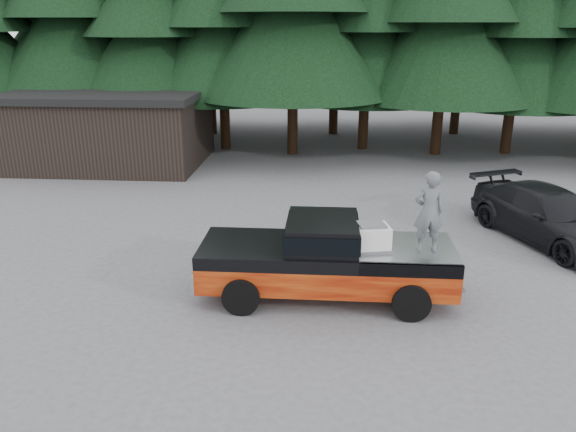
# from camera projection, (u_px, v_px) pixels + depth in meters

# --- Properties ---
(ground) EXTENTS (120.00, 120.00, 0.00)m
(ground) POSITION_uv_depth(u_px,v_px,m) (294.00, 283.00, 13.92)
(ground) COLOR #505053
(ground) RESTS_ON ground
(pickup_truck) EXTENTS (6.00, 2.04, 1.33)m
(pickup_truck) POSITION_uv_depth(u_px,v_px,m) (326.00, 270.00, 13.07)
(pickup_truck) COLOR #BF5215
(pickup_truck) RESTS_ON ground
(truck_cab) EXTENTS (1.66, 1.90, 0.59)m
(truck_cab) POSITION_uv_depth(u_px,v_px,m) (322.00, 232.00, 12.76)
(truck_cab) COLOR black
(truck_cab) RESTS_ON pickup_truck
(air_compressor) EXTENTS (0.89, 0.79, 0.53)m
(air_compressor) POSITION_uv_depth(u_px,v_px,m) (371.00, 238.00, 12.48)
(air_compressor) COLOR silver
(air_compressor) RESTS_ON pickup_truck
(man_on_bed) EXTENTS (0.71, 0.51, 1.83)m
(man_on_bed) POSITION_uv_depth(u_px,v_px,m) (429.00, 212.00, 12.17)
(man_on_bed) COLOR #565B5E
(man_on_bed) RESTS_ON pickup_truck
(parked_car) EXTENTS (4.10, 5.76, 1.55)m
(parked_car) POSITION_uv_depth(u_px,v_px,m) (549.00, 216.00, 16.43)
(parked_car) COLOR black
(parked_car) RESTS_ON ground
(utility_building) EXTENTS (8.40, 6.40, 3.30)m
(utility_building) POSITION_uv_depth(u_px,v_px,m) (112.00, 127.00, 25.31)
(utility_building) COLOR black
(utility_building) RESTS_ON ground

